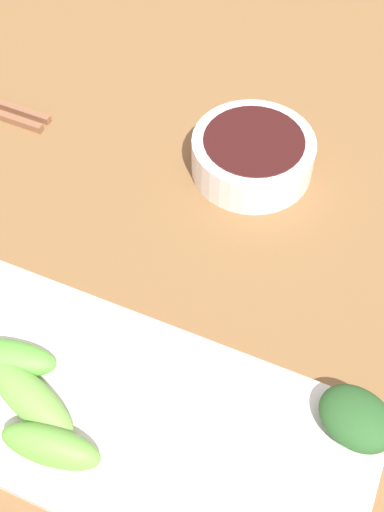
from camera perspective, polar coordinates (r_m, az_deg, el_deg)
tabletop at (r=0.58m, az=-0.96°, el=-4.74°), size 2.10×2.10×0.02m
sauce_bowl at (r=0.66m, az=5.05°, el=9.05°), size 0.12×0.12×0.04m
serving_plate at (r=0.52m, az=-6.50°, el=-13.60°), size 0.17×0.39×0.01m
broccoli_stalk_1 at (r=0.52m, az=-14.05°, el=-12.08°), size 0.06×0.10×0.03m
broccoli_stalk_2 at (r=0.49m, az=-12.34°, el=-16.06°), size 0.04×0.08×0.03m
broccoli_leafy_4 at (r=0.51m, az=14.32°, el=-13.70°), size 0.06×0.07×0.03m
broccoli_stalk_5 at (r=0.54m, az=-16.06°, el=-8.57°), size 0.05×0.09×0.03m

